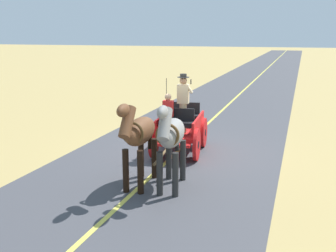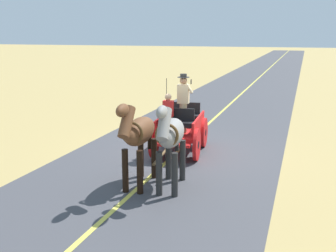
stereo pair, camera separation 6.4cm
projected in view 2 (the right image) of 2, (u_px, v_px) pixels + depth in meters
ground_plane at (179, 151)px, 12.83m from camera, size 200.00×200.00×0.00m
road_surface at (179, 151)px, 12.83m from camera, size 6.40×160.00×0.01m
road_centre_stripe at (179, 150)px, 12.83m from camera, size 0.12×160.00×0.00m
horse_drawn_carriage at (180, 127)px, 12.48m from camera, size 1.64×4.52×2.50m
horse_near_side at (171, 136)px, 9.40m from camera, size 0.76×2.15×2.21m
horse_off_side at (138, 134)px, 9.58m from camera, size 0.64×2.13×2.21m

